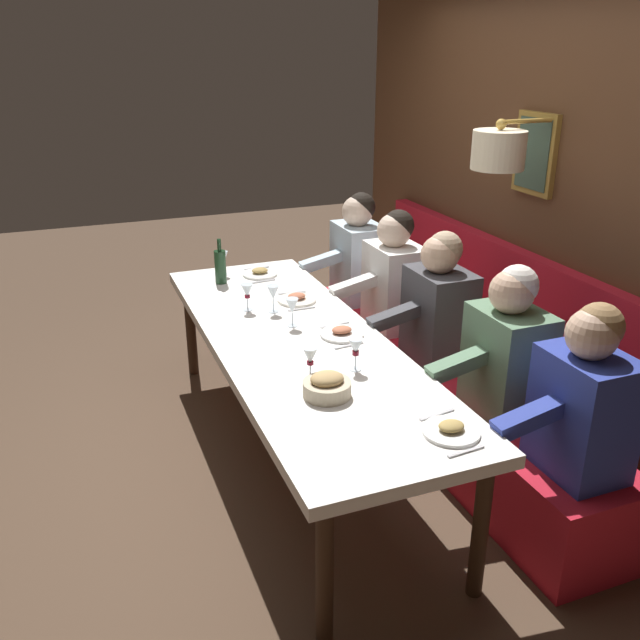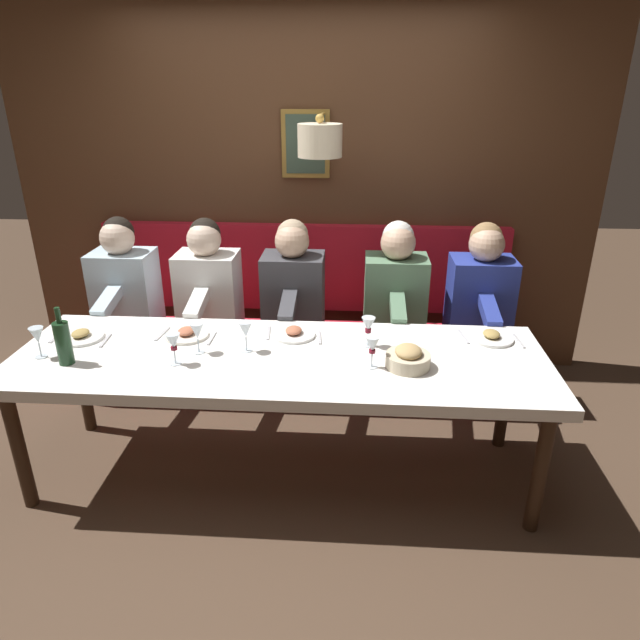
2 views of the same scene
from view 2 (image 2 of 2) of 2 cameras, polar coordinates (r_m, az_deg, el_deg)
The scene contains 21 objects.
ground_plane at distance 3.31m, azimuth -3.77°, elevation -15.07°, with size 12.00×12.00×0.00m, color #4C3828.
dining_table at distance 2.94m, azimuth -4.12°, elevation -4.59°, with size 0.90×2.76×0.74m.
banquette_bench at distance 3.93m, azimuth -2.21°, elevation -4.46°, with size 0.52×2.96×0.45m, color red.
back_wall_panel at distance 4.11m, azimuth -1.59°, elevation 13.57°, with size 0.59×4.16×2.90m.
diner_nearest at distance 3.76m, azimuth 16.03°, elevation 3.10°, with size 0.60×0.40×0.79m.
diner_near at distance 3.68m, azimuth 7.67°, elevation 3.39°, with size 0.60×0.40×0.79m.
diner_middle at distance 3.69m, azimuth -2.75°, elevation 3.65°, with size 0.60×0.40×0.79m.
diner_far at distance 3.80m, azimuth -11.31°, elevation 3.77°, with size 0.60×0.40×0.79m.
diner_farthest at distance 3.98m, azimuth -19.27°, elevation 3.81°, with size 0.60×0.40×0.79m.
place_setting_0 at distance 3.11m, azimuth -2.69°, elevation -1.36°, with size 0.24×0.32×0.05m.
place_setting_1 at distance 3.19m, azimuth -13.38°, elevation -1.41°, with size 0.24×0.31×0.05m.
place_setting_2 at distance 3.21m, azimuth 16.97°, elevation -1.65°, with size 0.24×0.33×0.05m.
place_setting_3 at distance 3.34m, azimuth -23.08°, elevation -1.53°, with size 0.24×0.31×0.05m.
wine_glass_0 at distance 2.92m, azimuth -7.57°, elevation -1.07°, with size 0.07×0.07×0.16m.
wine_glass_1 at distance 2.86m, azimuth -14.66°, elevation -2.26°, with size 0.07×0.07×0.16m.
wine_glass_2 at distance 2.96m, azimuth 4.93°, elevation -0.61°, with size 0.07×0.07×0.16m.
wine_glass_3 at distance 3.17m, azimuth -26.76°, elevation -1.48°, with size 0.07×0.07×0.16m.
wine_glass_4 at distance 2.95m, azimuth -12.37°, elevation -1.21°, with size 0.07×0.07×0.16m.
wine_glass_5 at distance 2.74m, azimuth 5.34°, elevation -2.63°, with size 0.07×0.07×0.16m.
wine_bottle at distance 3.05m, azimuth -24.60°, elevation -2.06°, with size 0.08×0.08×0.30m.
bread_bowl at distance 2.80m, azimuth 8.92°, elevation -3.84°, with size 0.22×0.22×0.12m.
Camera 2 is at (-2.58, -0.38, 2.04)m, focal length 31.54 mm.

